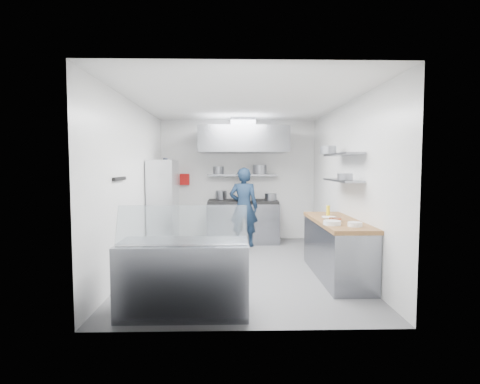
{
  "coord_description": "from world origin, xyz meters",
  "views": [
    {
      "loc": [
        -0.17,
        -6.33,
        1.73
      ],
      "look_at": [
        0.0,
        0.6,
        1.25
      ],
      "focal_mm": 28.0,
      "sensor_mm": 36.0,
      "label": 1
    }
  ],
  "objects_px": {
    "gas_range": "(243,222)",
    "chef": "(244,207)",
    "display_case": "(184,277)",
    "wire_rack": "(163,206)"
  },
  "relations": [
    {
      "from": "chef",
      "to": "wire_rack",
      "type": "bearing_deg",
      "value": 24.92
    },
    {
      "from": "chef",
      "to": "wire_rack",
      "type": "height_order",
      "value": "wire_rack"
    },
    {
      "from": "gas_range",
      "to": "display_case",
      "type": "xyz_separation_m",
      "value": [
        -0.82,
        -4.1,
        -0.03
      ]
    },
    {
      "from": "gas_range",
      "to": "display_case",
      "type": "relative_size",
      "value": 1.07
    },
    {
      "from": "chef",
      "to": "display_case",
      "type": "xyz_separation_m",
      "value": [
        -0.83,
        -3.67,
        -0.43
      ]
    },
    {
      "from": "gas_range",
      "to": "chef",
      "type": "height_order",
      "value": "chef"
    },
    {
      "from": "wire_rack",
      "to": "display_case",
      "type": "height_order",
      "value": "wire_rack"
    },
    {
      "from": "wire_rack",
      "to": "chef",
      "type": "bearing_deg",
      "value": 16.44
    },
    {
      "from": "gas_range",
      "to": "display_case",
      "type": "distance_m",
      "value": 4.18
    },
    {
      "from": "gas_range",
      "to": "wire_rack",
      "type": "bearing_deg",
      "value": -150.82
    }
  ]
}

